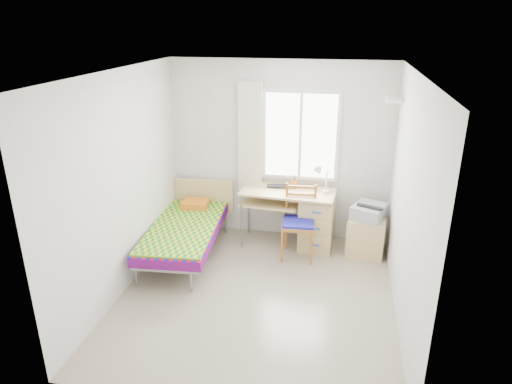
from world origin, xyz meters
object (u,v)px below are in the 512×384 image
(cabinet, at_px, (366,236))
(printer, at_px, (369,211))
(bed, at_px, (187,228))
(desk, at_px, (312,217))
(chair, at_px, (300,218))

(cabinet, xyz_separation_m, printer, (0.01, 0.01, 0.37))
(bed, distance_m, desk, 1.78)
(printer, bearing_deg, cabinet, -110.00)
(bed, relative_size, chair, 1.92)
(bed, bearing_deg, desk, 15.00)
(printer, bearing_deg, chair, -143.11)
(desk, bearing_deg, chair, -110.63)
(bed, xyz_separation_m, cabinet, (2.44, 0.48, -0.13))
(bed, xyz_separation_m, desk, (1.68, 0.59, 0.05))
(bed, height_order, chair, chair)
(bed, relative_size, printer, 3.40)
(bed, bearing_deg, cabinet, 7.01)
(desk, distance_m, cabinet, 0.79)
(desk, bearing_deg, cabinet, -3.34)
(bed, distance_m, printer, 2.52)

